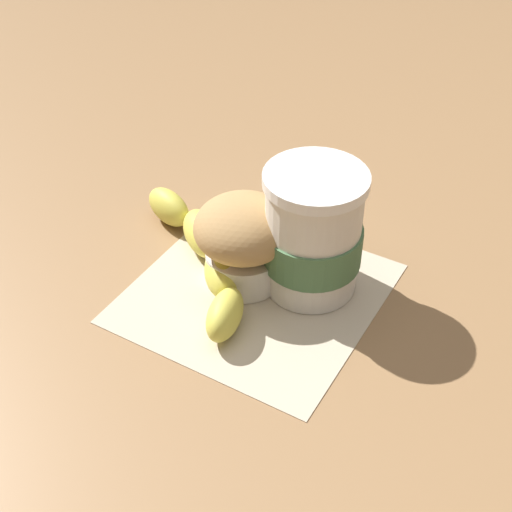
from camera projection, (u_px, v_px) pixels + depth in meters
name	position (u px, v px, depth m)	size (l,w,h in m)	color
ground_plane	(256.00, 293.00, 0.66)	(3.00, 3.00, 0.00)	#936D47
paper_napkin	(256.00, 293.00, 0.65)	(0.21, 0.21, 0.00)	beige
coffee_cup	(313.00, 235.00, 0.63)	(0.09, 0.09, 0.12)	silver
muffin	(244.00, 238.00, 0.64)	(0.09, 0.09, 0.09)	white
banana	(206.00, 253.00, 0.67)	(0.12, 0.21, 0.04)	#D6CC4C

